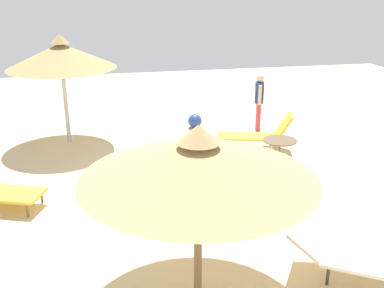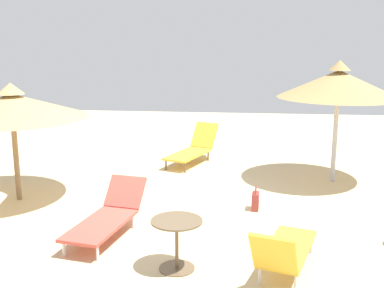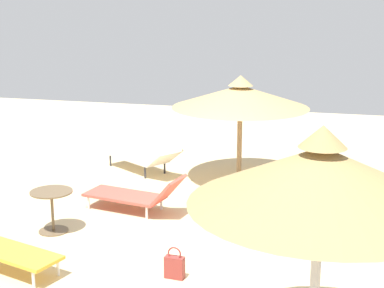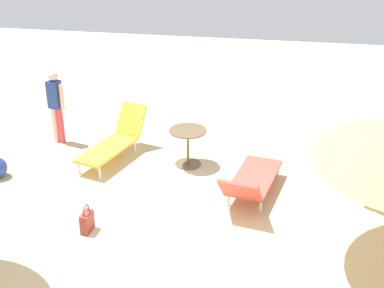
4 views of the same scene
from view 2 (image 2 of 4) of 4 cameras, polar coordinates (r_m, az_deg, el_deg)
ground at (r=9.13m, az=-1.38°, el=-8.06°), size 24.00×24.00×0.10m
parasol_umbrella_far_right at (r=10.84m, az=17.14°, el=6.90°), size 2.63×2.63×2.71m
parasol_umbrella_near_left at (r=9.82m, az=-20.77°, el=4.30°), size 2.91×2.91×2.34m
lounge_chair_back at (r=12.32m, az=0.15°, el=-0.51°), size 1.30×2.04×0.92m
lounge_chair_front at (r=7.98m, az=-10.05°, el=-8.40°), size 1.01×2.01×0.77m
lounge_chair_center at (r=6.68m, az=10.97°, el=-12.35°), size 1.05×1.88×0.89m
handbag at (r=9.10m, az=7.60°, el=-6.72°), size 0.15×0.29×0.48m
side_table_round at (r=6.70m, az=-1.84°, el=-10.88°), size 0.72×0.72×0.73m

